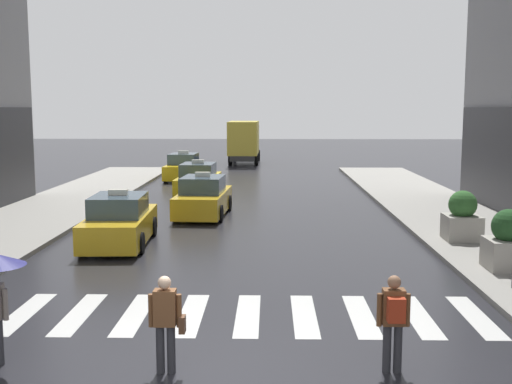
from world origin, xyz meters
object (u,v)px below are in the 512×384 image
object	(u,v)px
box_truck	(244,140)
planter_near_corner	(508,242)
taxi_lead	(120,222)
pedestrian_with_handbag	(166,319)
taxi_third	(198,181)
taxi_fourth	(184,168)
planter_mid_block	(462,218)
taxi_second	(203,198)
pedestrian_with_backpack	(394,316)

from	to	relation	value
box_truck	planter_near_corner	size ratio (longest dim) A/B	4.73
taxi_lead	pedestrian_with_handbag	bearing A→B (deg)	-72.38
pedestrian_with_handbag	box_truck	bearing A→B (deg)	90.47
taxi_third	taxi_fourth	size ratio (longest dim) A/B	1.00
taxi_lead	taxi_third	xyz separation A→B (m)	(1.22, 11.63, 0.00)
taxi_lead	planter_near_corner	world-z (taller)	taxi_lead
planter_near_corner	planter_mid_block	distance (m)	3.72
taxi_third	planter_near_corner	xyz separation A→B (m)	(9.85, -15.06, 0.15)
planter_mid_block	planter_near_corner	bearing A→B (deg)	-88.87
taxi_third	taxi_fourth	xyz separation A→B (m)	(-1.68, 6.89, 0.00)
taxi_lead	taxi_second	size ratio (longest dim) A/B	1.00
taxi_third	pedestrian_with_handbag	size ratio (longest dim) A/B	2.79
box_truck	planter_near_corner	xyz separation A→B (m)	(8.28, -33.28, -0.98)
planter_mid_block	pedestrian_with_backpack	bearing A→B (deg)	-112.45
taxi_lead	pedestrian_with_handbag	world-z (taller)	taxi_lead
taxi_second	planter_mid_block	xyz separation A→B (m)	(8.89, -5.23, 0.15)
taxi_third	pedestrian_with_backpack	bearing A→B (deg)	-75.23
planter_near_corner	taxi_third	bearing A→B (deg)	123.19
taxi_lead	taxi_fourth	size ratio (longest dim) A/B	1.00
box_truck	planter_mid_block	bearing A→B (deg)	-74.49
taxi_second	pedestrian_with_handbag	xyz separation A→B (m)	(1.01, -15.34, 0.21)
pedestrian_with_handbag	taxi_third	bearing A→B (deg)	95.07
pedestrian_with_backpack	taxi_lead	bearing A→B (deg)	125.14
planter_near_corner	planter_mid_block	bearing A→B (deg)	91.13
taxi_second	pedestrian_with_backpack	xyz separation A→B (m)	(4.74, -15.26, 0.25)
box_truck	planter_near_corner	world-z (taller)	box_truck
box_truck	pedestrian_with_backpack	bearing A→B (deg)	-84.14
pedestrian_with_backpack	pedestrian_with_handbag	bearing A→B (deg)	-178.76
taxi_lead	box_truck	size ratio (longest dim) A/B	0.61
taxi_second	planter_mid_block	size ratio (longest dim) A/B	2.89
pedestrian_with_backpack	planter_near_corner	xyz separation A→B (m)	(4.22, 6.31, -0.10)
taxi_fourth	taxi_third	bearing A→B (deg)	-76.26
taxi_second	taxi_third	world-z (taller)	same
taxi_second	pedestrian_with_backpack	world-z (taller)	taxi_second
taxi_second	pedestrian_with_handbag	bearing A→B (deg)	-86.23
taxi_third	pedestrian_with_handbag	bearing A→B (deg)	-84.93
pedestrian_with_backpack	planter_mid_block	world-z (taller)	planter_mid_block
taxi_lead	planter_mid_block	size ratio (longest dim) A/B	2.88
planter_mid_block	box_truck	bearing A→B (deg)	105.51
taxi_third	box_truck	xyz separation A→B (m)	(1.57, 18.22, 1.13)
taxi_third	planter_mid_block	size ratio (longest dim) A/B	2.88
taxi_second	planter_near_corner	distance (m)	12.67
planter_near_corner	planter_mid_block	size ratio (longest dim) A/B	1.00
taxi_lead	box_truck	xyz separation A→B (m)	(2.79, 29.85, 1.13)
taxi_fourth	pedestrian_with_handbag	size ratio (longest dim) A/B	2.79
taxi_lead	pedestrian_with_backpack	world-z (taller)	taxi_lead
taxi_fourth	planter_mid_block	distance (m)	21.53
planter_near_corner	pedestrian_with_backpack	bearing A→B (deg)	-123.76
taxi_second	taxi_fourth	xyz separation A→B (m)	(-2.58, 12.99, 0.00)
taxi_second	planter_mid_block	distance (m)	10.31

